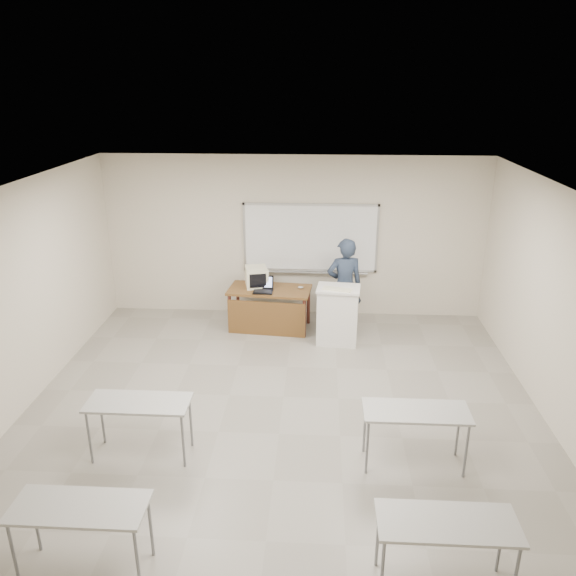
# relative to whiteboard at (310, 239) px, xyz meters

# --- Properties ---
(floor) EXTENTS (7.00, 8.00, 0.01)m
(floor) POSITION_rel_whiteboard_xyz_m (-0.30, -3.97, -1.49)
(floor) COLOR gray
(floor) RESTS_ON ground
(whiteboard) EXTENTS (2.48, 0.10, 1.31)m
(whiteboard) POSITION_rel_whiteboard_xyz_m (0.00, 0.00, 0.00)
(whiteboard) COLOR white
(whiteboard) RESTS_ON floor
(student_desks) EXTENTS (4.40, 2.20, 0.73)m
(student_desks) POSITION_rel_whiteboard_xyz_m (-0.30, -5.32, -0.81)
(student_desks) COLOR #9E9E9A
(student_desks) RESTS_ON floor
(instructor_desk) EXTENTS (1.45, 0.72, 0.75)m
(instructor_desk) POSITION_rel_whiteboard_xyz_m (-0.70, -0.82, -0.93)
(instructor_desk) COLOR brown
(instructor_desk) RESTS_ON floor
(podium) EXTENTS (0.71, 0.52, 1.00)m
(podium) POSITION_rel_whiteboard_xyz_m (0.50, -1.24, -0.98)
(podium) COLOR white
(podium) RESTS_ON floor
(crt_monitor) EXTENTS (0.39, 0.43, 0.37)m
(crt_monitor) POSITION_rel_whiteboard_xyz_m (-0.95, -0.59, -0.56)
(crt_monitor) COLOR #EDE9C3
(crt_monitor) RESTS_ON instructor_desk
(laptop) EXTENTS (0.34, 0.31, 0.25)m
(laptop) POSITION_rel_whiteboard_xyz_m (-0.80, -0.84, -0.67)
(laptop) COLOR black
(laptop) RESTS_ON instructor_desk
(mouse) EXTENTS (0.10, 0.07, 0.04)m
(mouse) POSITION_rel_whiteboard_xyz_m (-0.15, -0.66, -0.71)
(mouse) COLOR #979B9F
(mouse) RESTS_ON instructor_desk
(keyboard) EXTENTS (0.50, 0.28, 0.03)m
(keyboard) POSITION_rel_whiteboard_xyz_m (0.47, -1.36, -0.47)
(keyboard) COLOR #EDE9C3
(keyboard) RESTS_ON podium
(presenter) EXTENTS (0.69, 0.52, 1.72)m
(presenter) POSITION_rel_whiteboard_xyz_m (0.62, -0.78, -0.62)
(presenter) COLOR black
(presenter) RESTS_ON floor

